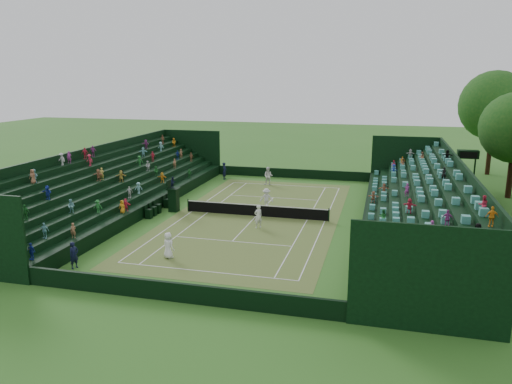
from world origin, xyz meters
TOP-DOWN VIEW (x-y plane):
  - ground at (0.00, 0.00)m, footprint 160.00×160.00m
  - court_surface at (0.00, 0.00)m, footprint 12.97×26.77m
  - perimeter_wall_north at (0.00, 15.88)m, footprint 17.17×0.20m
  - perimeter_wall_south at (0.00, -15.88)m, footprint 17.17×0.20m
  - perimeter_wall_east at (8.48, 0.00)m, footprint 0.20×31.77m
  - perimeter_wall_west at (-8.48, 0.00)m, footprint 0.20×31.77m
  - north_grandstand at (12.66, 0.00)m, footprint 6.60×32.00m
  - south_grandstand at (-12.66, 0.00)m, footprint 6.60×32.00m
  - tennis_net at (0.00, 0.00)m, footprint 11.67×0.10m
  - scoreboard_tower at (17.75, 16.00)m, footprint 2.00×1.00m
  - umpire_chair at (-6.98, -0.19)m, footprint 0.93×0.93m
  - courtside_chairs at (-8.04, -0.16)m, footprint 0.49×5.46m
  - player_near_west at (-2.87, -10.37)m, footprint 0.95×0.81m
  - player_near_east at (0.92, -2.93)m, footprint 0.75×0.75m
  - player_far_west at (-1.71, 11.63)m, footprint 0.93×0.74m
  - player_far_east at (0.24, 2.58)m, footprint 1.22×0.84m
  - line_judge_north at (-6.97, 13.34)m, footprint 0.46×0.68m
  - line_judge_south at (-7.48, -13.28)m, footprint 0.56×0.68m

SIDE VIEW (x-z plane):
  - ground at x=0.00m, z-range 0.00..0.00m
  - court_surface at x=0.00m, z-range 0.00..0.01m
  - courtside_chairs at x=-8.04m, z-range -0.13..0.94m
  - perimeter_wall_north at x=0.00m, z-range 0.00..1.00m
  - perimeter_wall_south at x=0.00m, z-range 0.00..1.00m
  - perimeter_wall_east at x=8.48m, z-range 0.00..1.00m
  - perimeter_wall_west at x=-8.48m, z-range 0.00..1.00m
  - tennis_net at x=0.00m, z-range 0.00..1.06m
  - line_judge_south at x=-7.48m, z-range 0.00..1.60m
  - player_near_west at x=-2.87m, z-range 0.00..1.64m
  - player_far_east at x=0.24m, z-range 0.00..1.74m
  - player_near_east at x=0.92m, z-range 0.00..1.75m
  - line_judge_north at x=-6.97m, z-range 0.00..1.83m
  - player_far_west at x=-1.71m, z-range 0.00..1.88m
  - umpire_chair at x=-6.98m, z-range -0.21..2.70m
  - north_grandstand at x=12.66m, z-range -0.90..4.00m
  - south_grandstand at x=-12.66m, z-range -0.90..4.00m
  - scoreboard_tower at x=17.75m, z-range 1.29..4.99m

